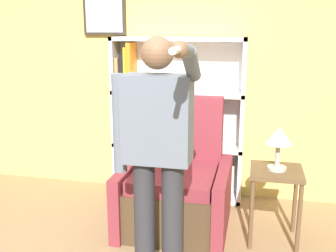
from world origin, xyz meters
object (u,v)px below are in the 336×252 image
side_table (276,183)px  armchair (177,187)px  bookcase (165,121)px  person_standing (157,149)px  table_lamp (279,139)px

side_table → armchair: bearing=172.0°
bookcase → person_standing: person_standing is taller
person_standing → table_lamp: size_ratio=4.78×
bookcase → person_standing: bearing=-78.7°
armchair → person_standing: bearing=-87.2°
side_table → person_standing: bearing=-136.6°
person_standing → side_table: bearing=43.4°
armchair → table_lamp: bearing=-8.0°
armchair → side_table: bearing=-8.0°
armchair → table_lamp: size_ratio=3.19×
armchair → person_standing: person_standing is taller
bookcase → table_lamp: size_ratio=4.70×
bookcase → table_lamp: (1.14, -0.77, 0.08)m
bookcase → person_standing: (0.31, -1.55, 0.17)m
armchair → bookcase: bearing=112.3°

